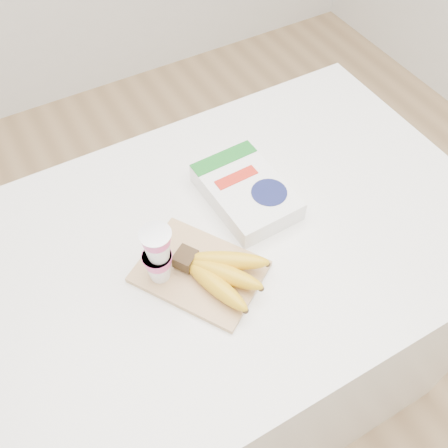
% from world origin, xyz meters
% --- Properties ---
extents(room, '(4.00, 4.00, 4.00)m').
position_xyz_m(room, '(0.00, 0.00, 1.35)').
color(room, tan).
rests_on(room, ground).
extents(table, '(1.29, 0.86, 0.97)m').
position_xyz_m(table, '(0.00, 0.00, 0.48)').
color(table, white).
rests_on(table, ground).
extents(cutting_board, '(0.31, 0.33, 0.01)m').
position_xyz_m(cutting_board, '(-0.12, -0.06, 0.97)').
color(cutting_board, tan).
rests_on(cutting_board, table).
extents(bananas, '(0.20, 0.22, 0.07)m').
position_xyz_m(bananas, '(-0.09, -0.10, 1.00)').
color(bananas, '#382816').
rests_on(bananas, cutting_board).
extents(yogurt_stack, '(0.07, 0.07, 0.16)m').
position_xyz_m(yogurt_stack, '(-0.20, -0.03, 1.06)').
color(yogurt_stack, white).
rests_on(yogurt_stack, cutting_board).
extents(cereal_box, '(0.19, 0.27, 0.06)m').
position_xyz_m(cereal_box, '(0.08, 0.08, 0.99)').
color(cereal_box, white).
rests_on(cereal_box, table).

